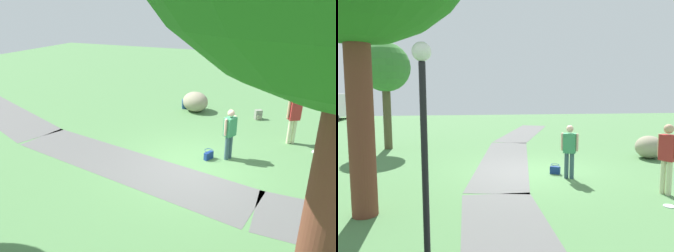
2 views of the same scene
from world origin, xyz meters
TOP-DOWN VIEW (x-y plane):
  - ground_plane at (0.00, 0.00)m, footprint 48.00×48.00m
  - footpath_segment_mid at (1.94, 0.75)m, footprint 8.18×3.13m
  - footpath_segment_far at (9.60, -1.41)m, footprint 8.08×4.55m
  - young_tree_near_path at (4.94, 5.70)m, footprint 2.18×2.18m
  - lamp_post at (-5.16, 2.83)m, footprint 0.28×0.28m
  - lawn_boulder at (1.58, -4.91)m, footprint 1.52×1.47m
  - woman_with_handbag at (-0.82, -0.87)m, footprint 0.37×0.48m
  - man_near_boulder at (-2.57, -2.85)m, footprint 0.46×0.38m
  - handbag_on_grass at (-0.28, -0.60)m, footprint 0.37×0.37m
  - backpack_by_boulder at (2.17, -5.11)m, footprint 0.34×0.34m
  - frisbee_on_grass at (-3.39, -2.41)m, footprint 0.25×0.25m

SIDE VIEW (x-z plane):
  - ground_plane at x=0.00m, z-range 0.00..0.00m
  - footpath_segment_mid at x=1.94m, z-range 0.00..0.01m
  - footpath_segment_far at x=9.60m, z-range 0.00..0.01m
  - frisbee_on_grass at x=-3.39m, z-range 0.00..0.02m
  - handbag_on_grass at x=-0.28m, z-range -0.01..0.29m
  - backpack_by_boulder at x=2.17m, z-range -0.01..0.39m
  - lawn_boulder at x=1.58m, z-range 0.00..0.88m
  - woman_with_handbag at x=-0.82m, z-range 0.12..1.74m
  - man_near_boulder at x=-2.57m, z-range 0.16..1.97m
  - lamp_post at x=-5.16m, z-range 0.40..3.76m
  - young_tree_near_path at x=4.94m, z-range 1.22..5.98m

